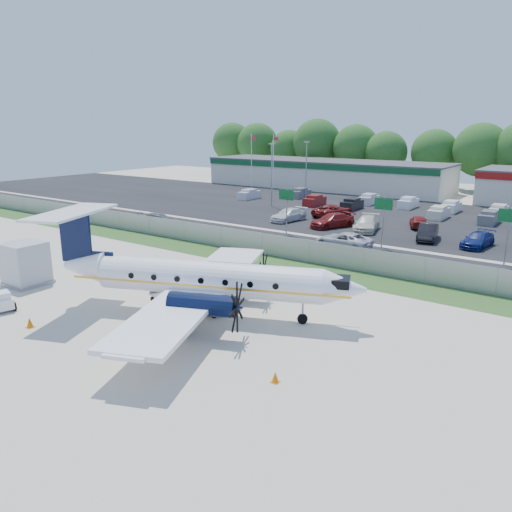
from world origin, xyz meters
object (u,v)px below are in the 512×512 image
Objects in this scene: aircraft at (202,278)px; baggage_cart_far at (166,295)px; baggage_cart_near at (208,307)px; service_container at (26,265)px.

aircraft is 3.91m from baggage_cart_far.
aircraft is 9.69× the size of baggage_cart_near.
aircraft is 8.17× the size of baggage_cart_far.
aircraft is at bearing 10.99° from service_container.
aircraft is 15.34m from service_container.
aircraft reaches higher than baggage_cart_near.
service_container reaches higher than baggage_cart_near.
service_container is (-15.20, -3.18, 1.03)m from baggage_cart_near.
baggage_cart_far reaches higher than baggage_cart_near.
service_container reaches higher than baggage_cart_far.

